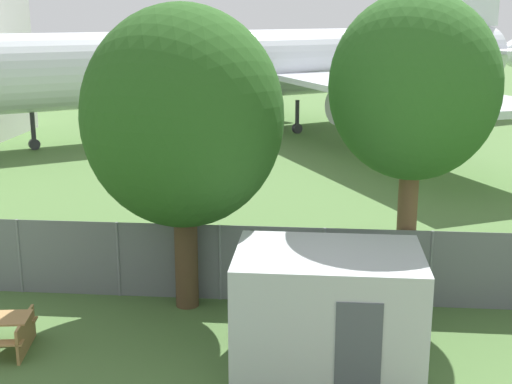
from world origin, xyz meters
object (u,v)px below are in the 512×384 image
portable_cabin (328,311)px  tree_behind_benches (183,118)px  airplane (256,65)px  tree_far_right (414,88)px

portable_cabin → tree_behind_benches: tree_behind_benches is taller
airplane → tree_behind_benches: airplane is taller
airplane → portable_cabin: size_ratio=11.31×
airplane → tree_far_right: airplane is taller
airplane → portable_cabin: airplane is taller
tree_behind_benches → tree_far_right: tree_far_right is taller
airplane → portable_cabin: bearing=63.6°
airplane → tree_far_right: bearing=68.9°
portable_cabin → tree_behind_benches: bearing=140.0°
tree_far_right → tree_behind_benches: bearing=-171.5°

